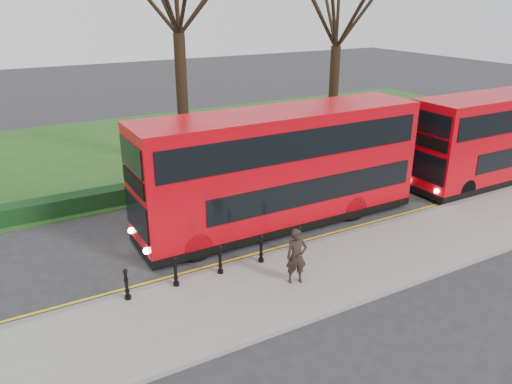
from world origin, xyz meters
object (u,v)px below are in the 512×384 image
bus_lead (281,169)px  bus_rear (506,137)px  bollard_row (220,260)px  pedestrian (297,256)px

bus_lead → bus_rear: bearing=-3.9°
bollard_row → pedestrian: pedestrian is taller
bus_rear → pedestrian: size_ratio=6.02×
bollard_row → bus_lead: (4.02, 2.64, 1.76)m
bollard_row → bus_rear: bearing=5.9°
bus_lead → bus_rear: size_ratio=1.06×
bollard_row → bus_rear: 17.11m
pedestrian → bus_rear: bearing=31.8°
bus_rear → bus_lead: bearing=176.1°
bollard_row → bus_lead: size_ratio=0.54×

